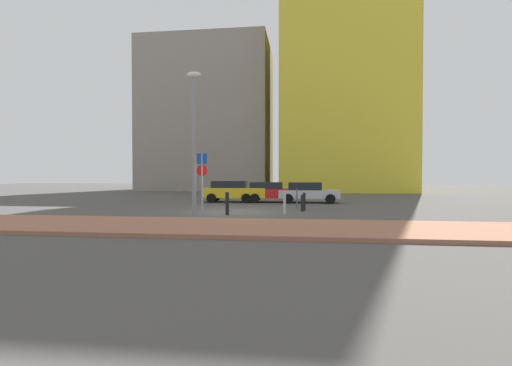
# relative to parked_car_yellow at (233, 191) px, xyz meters

# --- Properties ---
(ground_plane) EXTENTS (120.00, 120.00, 0.00)m
(ground_plane) POSITION_rel_parked_car_yellow_xyz_m (1.17, -6.79, -0.78)
(ground_plane) COLOR #4C4947
(sidewalk_brick) EXTENTS (40.00, 4.26, 0.14)m
(sidewalk_brick) POSITION_rel_parked_car_yellow_xyz_m (1.17, -12.79, -0.71)
(sidewalk_brick) COLOR #9E664C
(sidewalk_brick) RESTS_ON ground
(parked_car_yellow) EXTENTS (4.40, 2.09, 1.46)m
(parked_car_yellow) POSITION_rel_parked_car_yellow_xyz_m (0.00, 0.00, 0.00)
(parked_car_yellow) COLOR gold
(parked_car_yellow) RESTS_ON ground
(parked_car_red) EXTENTS (4.19, 2.20, 1.38)m
(parked_car_red) POSITION_rel_parked_car_yellow_xyz_m (2.34, 0.22, -0.04)
(parked_car_red) COLOR red
(parked_car_red) RESTS_ON ground
(parked_car_silver) EXTENTS (4.04, 1.92, 1.39)m
(parked_car_silver) POSITION_rel_parked_car_yellow_xyz_m (5.12, 0.00, -0.04)
(parked_car_silver) COLOR #B7BABF
(parked_car_silver) RESTS_ON ground
(parking_sign_post) EXTENTS (0.60, 0.10, 3.04)m
(parking_sign_post) POSITION_rel_parked_car_yellow_xyz_m (-0.45, -6.41, 1.13)
(parking_sign_post) COLOR gray
(parking_sign_post) RESTS_ON ground
(parking_meter) EXTENTS (0.18, 0.14, 1.40)m
(parking_meter) POSITION_rel_parked_car_yellow_xyz_m (4.47, -4.67, 0.12)
(parking_meter) COLOR #4C4C51
(parking_meter) RESTS_ON ground
(street_lamp) EXTENTS (0.70, 0.36, 6.82)m
(street_lamp) POSITION_rel_parked_car_yellow_xyz_m (-0.40, -8.02, 3.25)
(street_lamp) COLOR gray
(street_lamp) RESTS_ON ground
(traffic_bollard_near) EXTENTS (0.17, 0.17, 1.07)m
(traffic_bollard_near) POSITION_rel_parked_car_yellow_xyz_m (1.27, -8.25, -0.25)
(traffic_bollard_near) COLOR black
(traffic_bollard_near) RESTS_ON ground
(traffic_bollard_mid) EXTENTS (0.13, 0.13, 1.07)m
(traffic_bollard_mid) POSITION_rel_parked_car_yellow_xyz_m (3.93, -7.55, -0.25)
(traffic_bollard_mid) COLOR #B7B7BC
(traffic_bollard_mid) RESTS_ON ground
(traffic_bollard_far) EXTENTS (0.17, 0.17, 0.86)m
(traffic_bollard_far) POSITION_rel_parked_car_yellow_xyz_m (4.78, -6.13, -0.35)
(traffic_bollard_far) COLOR black
(traffic_bollard_far) RESTS_ON ground
(traffic_bollard_edge) EXTENTS (0.15, 0.15, 0.94)m
(traffic_bollard_edge) POSITION_rel_parked_car_yellow_xyz_m (4.87, -5.56, -0.31)
(traffic_bollard_edge) COLOR black
(traffic_bollard_edge) RESTS_ON ground
(building_colorful_midrise) EXTENTS (14.36, 14.86, 30.85)m
(building_colorful_midrise) POSITION_rel_parked_car_yellow_xyz_m (9.40, 21.03, 14.65)
(building_colorful_midrise) COLOR gold
(building_colorful_midrise) RESTS_ON ground
(building_under_construction) EXTENTS (15.69, 11.47, 18.53)m
(building_under_construction) POSITION_rel_parked_car_yellow_xyz_m (-7.35, 22.00, 8.48)
(building_under_construction) COLOR gray
(building_under_construction) RESTS_ON ground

